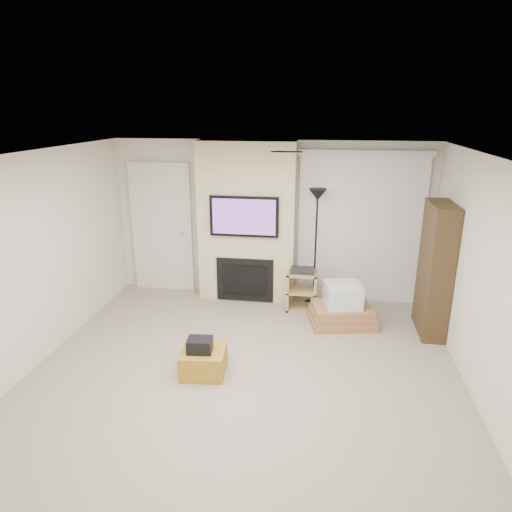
# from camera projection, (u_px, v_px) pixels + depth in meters

# --- Properties ---
(floor) EXTENTS (5.00, 5.50, 0.00)m
(floor) POSITION_uv_depth(u_px,v_px,m) (240.00, 387.00, 5.07)
(floor) COLOR #9E927E
(floor) RESTS_ON ground
(ceiling) EXTENTS (5.00, 5.50, 0.00)m
(ceiling) POSITION_uv_depth(u_px,v_px,m) (237.00, 159.00, 4.29)
(ceiling) COLOR white
(ceiling) RESTS_ON wall_back
(wall_back) EXTENTS (5.00, 0.00, 2.50)m
(wall_back) POSITION_uv_depth(u_px,v_px,m) (271.00, 220.00, 7.27)
(wall_back) COLOR silver
(wall_back) RESTS_ON ground
(wall_front) EXTENTS (5.00, 0.00, 2.50)m
(wall_front) POSITION_uv_depth(u_px,v_px,m) (128.00, 498.00, 2.09)
(wall_front) COLOR silver
(wall_front) RESTS_ON ground
(wall_left) EXTENTS (0.00, 5.50, 2.50)m
(wall_left) POSITION_uv_depth(u_px,v_px,m) (16.00, 270.00, 5.04)
(wall_left) COLOR silver
(wall_left) RESTS_ON ground
(wall_right) EXTENTS (0.00, 5.50, 2.50)m
(wall_right) POSITION_uv_depth(u_px,v_px,m) (497.00, 297.00, 4.32)
(wall_right) COLOR silver
(wall_right) RESTS_ON ground
(hvac_vent) EXTENTS (0.35, 0.18, 0.01)m
(hvac_vent) POSITION_uv_depth(u_px,v_px,m) (287.00, 152.00, 4.99)
(hvac_vent) COLOR silver
(hvac_vent) RESTS_ON ceiling
(ottoman) EXTENTS (0.54, 0.54, 0.30)m
(ottoman) POSITION_uv_depth(u_px,v_px,m) (204.00, 361.00, 5.31)
(ottoman) COLOR #AF7C25
(ottoman) RESTS_ON floor
(black_bag) EXTENTS (0.30, 0.24, 0.16)m
(black_bag) POSITION_uv_depth(u_px,v_px,m) (200.00, 345.00, 5.20)
(black_bag) COLOR black
(black_bag) RESTS_ON ottoman
(fireplace_wall) EXTENTS (1.50, 0.47, 2.50)m
(fireplace_wall) POSITION_uv_depth(u_px,v_px,m) (247.00, 224.00, 7.12)
(fireplace_wall) COLOR beige
(fireplace_wall) RESTS_ON floor
(entry_door) EXTENTS (1.02, 0.11, 2.14)m
(entry_door) POSITION_uv_depth(u_px,v_px,m) (162.00, 229.00, 7.55)
(entry_door) COLOR silver
(entry_door) RESTS_ON floor
(vertical_blinds) EXTENTS (1.98, 0.10, 2.37)m
(vertical_blinds) POSITION_uv_depth(u_px,v_px,m) (360.00, 223.00, 7.01)
(vertical_blinds) COLOR silver
(vertical_blinds) RESTS_ON floor
(floor_lamp) EXTENTS (0.27, 0.27, 1.83)m
(floor_lamp) POSITION_uv_depth(u_px,v_px,m) (317.00, 215.00, 6.78)
(floor_lamp) COLOR black
(floor_lamp) RESTS_ON floor
(av_stand) EXTENTS (0.45, 0.38, 0.66)m
(av_stand) POSITION_uv_depth(u_px,v_px,m) (302.00, 288.00, 6.95)
(av_stand) COLOR tan
(av_stand) RESTS_ON floor
(box_stack) EXTENTS (1.02, 0.84, 0.60)m
(box_stack) POSITION_uv_depth(u_px,v_px,m) (342.00, 308.00, 6.51)
(box_stack) COLOR #A46B46
(box_stack) RESTS_ON floor
(bookshelf) EXTENTS (0.30, 0.80, 1.80)m
(bookshelf) POSITION_uv_depth(u_px,v_px,m) (435.00, 270.00, 6.08)
(bookshelf) COLOR #362514
(bookshelf) RESTS_ON floor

